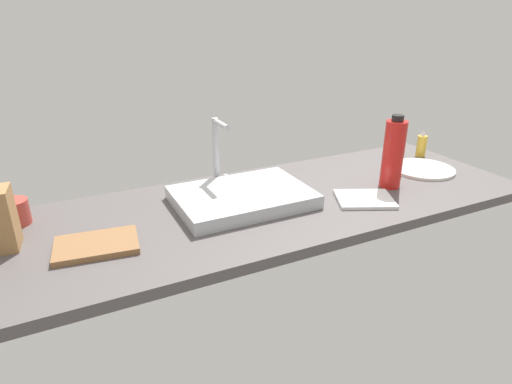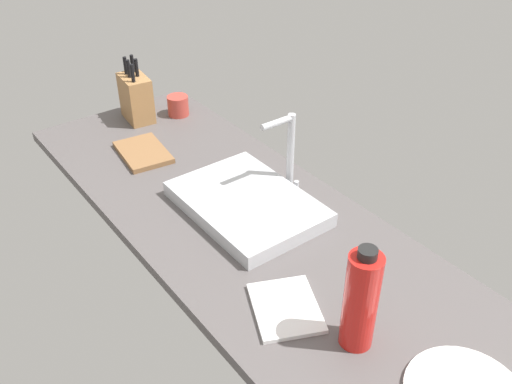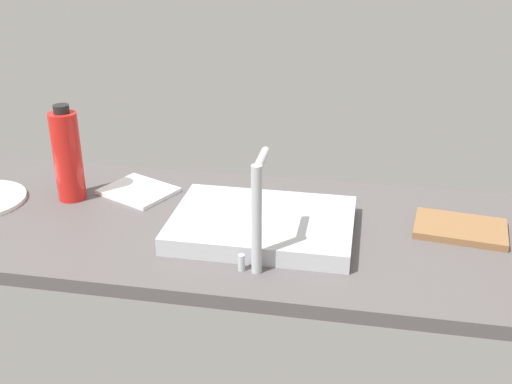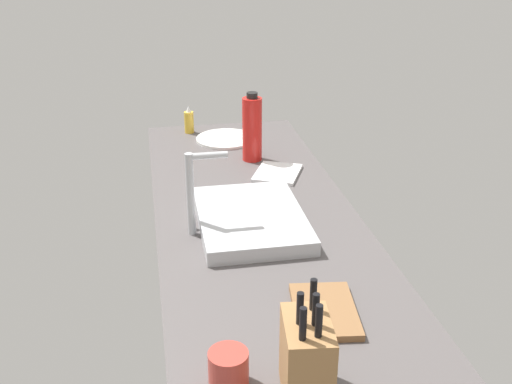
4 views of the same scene
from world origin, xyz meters
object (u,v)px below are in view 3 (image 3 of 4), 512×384
at_px(sink_basin, 262,224).
at_px(cutting_board, 460,229).
at_px(water_bottle, 67,155).
at_px(dish_towel, 138,191).
at_px(faucet, 257,209).

height_order(sink_basin, cutting_board, sink_basin).
distance_m(water_bottle, dish_towel, 0.22).
bearing_deg(sink_basin, dish_towel, -23.44).
distance_m(faucet, dish_towel, 0.56).
bearing_deg(cutting_board, water_bottle, -0.45).
bearing_deg(dish_towel, faucet, 140.11).
bearing_deg(sink_basin, faucet, 95.85).
relative_size(cutting_board, water_bottle, 0.83).
height_order(faucet, water_bottle, water_bottle).
xyz_separation_m(sink_basin, dish_towel, (0.39, -0.17, -0.02)).
distance_m(sink_basin, dish_towel, 0.43).
bearing_deg(water_bottle, dish_towel, -158.95).
distance_m(sink_basin, faucet, 0.22).
height_order(sink_basin, water_bottle, water_bottle).
bearing_deg(dish_towel, water_bottle, 21.05).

